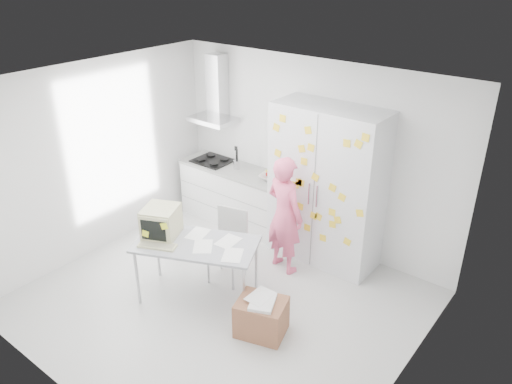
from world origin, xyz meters
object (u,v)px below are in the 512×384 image
Objects in this scene: desk at (174,231)px; chair at (229,240)px; cardboard_box at (261,317)px; person at (285,215)px.

desk reaches higher than chair.
cardboard_box is (1.01, -0.61, -0.33)m from chair.
chair is (0.30, 0.66, -0.33)m from desk.
desk is at bearing 71.19° from person.
cardboard_box is (0.56, -1.23, -0.59)m from person.
person reaches higher than desk.
person reaches higher than cardboard_box.
cardboard_box is at bearing 126.24° from person.
desk is (-0.75, -1.27, 0.06)m from person.
cardboard_box is at bearing -22.30° from desk.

